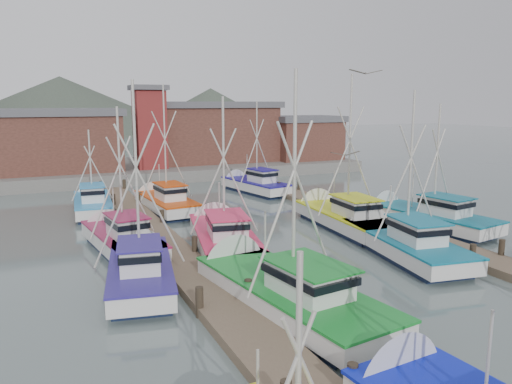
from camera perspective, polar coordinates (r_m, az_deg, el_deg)
name	(u,v)px	position (r m, az deg, el deg)	size (l,w,h in m)	color
ground	(346,272)	(24.62, 10.28, -8.98)	(260.00, 260.00, 0.00)	#4D5D5C
dock_left	(181,262)	(25.20, -8.54, -7.96)	(2.30, 46.00, 1.50)	brown
dock_right	(405,232)	(31.77, 16.61, -4.46)	(2.30, 46.00, 1.50)	brown
quay	(161,168)	(58.10, -10.81, 2.70)	(44.00, 16.00, 1.20)	gray
shed_left	(56,139)	(54.23, -21.85, 5.60)	(12.72, 8.48, 6.20)	brown
shed_center	(210,131)	(59.40, -5.27, 6.96)	(14.84, 9.54, 6.90)	brown
shed_right	(304,137)	(61.27, 5.51, 6.26)	(8.48, 6.36, 5.20)	brown
lookout_tower	(150,126)	(53.34, -12.07, 7.34)	(3.60, 3.60, 8.50)	maroon
distant_hills	(33,134)	(141.87, -24.15, 6.10)	(175.00, 140.00, 42.00)	#495547
boat_4	(281,289)	(20.26, 2.83, -11.04)	(4.59, 10.72, 10.19)	#101B38
boat_5	(399,241)	(27.97, 15.99, -5.41)	(4.32, 9.84, 9.47)	#101B38
boat_6	(140,268)	(23.29, -13.08, -8.42)	(4.10, 8.84, 9.64)	#101B38
boat_8	(222,236)	(28.01, -3.87, -5.00)	(4.76, 9.88, 9.17)	#101B38
boat_9	(341,216)	(33.08, 9.73, -2.75)	(4.24, 9.94, 10.62)	#101B38
boat_10	(120,238)	(28.41, -15.30, -5.13)	(3.57, 8.62, 8.48)	#101B38
boat_11	(424,216)	(34.43, 18.62, -2.64)	(4.29, 9.63, 8.78)	#101B38
boat_12	(164,202)	(38.01, -10.47, -1.08)	(3.91, 8.68, 9.96)	#101B38
boat_13	(253,185)	(45.05, -0.38, 0.84)	(4.02, 8.64, 8.80)	#101B38
boat_14	(92,203)	(38.75, -18.18, -1.23)	(3.08, 8.23, 6.73)	#101B38
gull_near	(366,73)	(21.42, 12.44, 13.19)	(1.55, 0.63, 0.24)	gray
gull_far	(346,154)	(23.46, 10.20, 4.28)	(1.54, 0.60, 0.24)	gray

